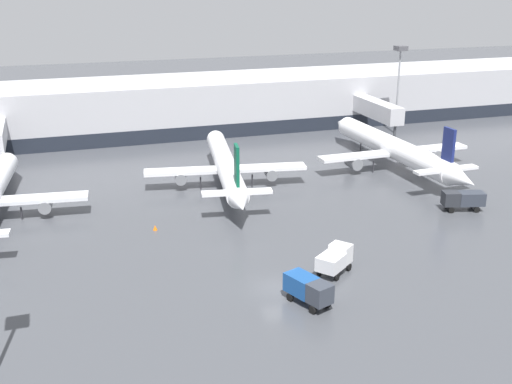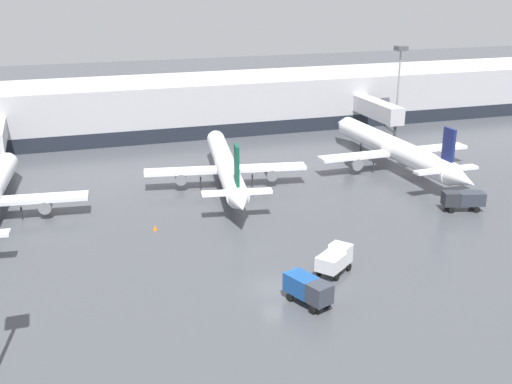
# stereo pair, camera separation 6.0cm
# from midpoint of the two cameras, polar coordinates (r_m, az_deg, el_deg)

# --- Properties ---
(ground_plane) EXTENTS (320.00, 320.00, 0.00)m
(ground_plane) POSITION_cam_midpoint_polar(r_m,az_deg,el_deg) (57.59, 1.88, -8.54)
(ground_plane) COLOR #424449
(terminal_building) EXTENTS (160.00, 29.33, 9.00)m
(terminal_building) POSITION_cam_midpoint_polar(r_m,az_deg,el_deg) (113.40, -8.91, 7.48)
(terminal_building) COLOR #B2B2B7
(terminal_building) RESTS_ON ground_plane
(parked_jet_0) EXTENTS (21.15, 33.59, 8.61)m
(parked_jet_0) POSITION_cam_midpoint_polar(r_m,az_deg,el_deg) (83.19, -2.67, 2.33)
(parked_jet_0) COLOR white
(parked_jet_0) RESTS_ON ground_plane
(parked_jet_2) EXTENTS (23.05, 35.79, 8.59)m
(parked_jet_2) POSITION_cam_midpoint_polar(r_m,az_deg,el_deg) (93.08, 12.24, 3.79)
(parked_jet_2) COLOR white
(parked_jet_2) RESTS_ON ground_plane
(service_truck_0) EXTENTS (4.30, 3.94, 2.47)m
(service_truck_0) POSITION_cam_midpoint_polar(r_m,az_deg,el_deg) (60.16, 7.05, -5.92)
(service_truck_0) COLOR silver
(service_truck_0) RESTS_ON ground_plane
(service_truck_1) EXTENTS (3.23, 4.80, 2.37)m
(service_truck_1) POSITION_cam_midpoint_polar(r_m,az_deg,el_deg) (54.54, 4.67, -8.51)
(service_truck_1) COLOR #19478C
(service_truck_1) RESTS_ON ground_plane
(service_truck_2) EXTENTS (5.12, 2.90, 2.32)m
(service_truck_2) POSITION_cam_midpoint_polar(r_m,az_deg,el_deg) (78.93, 17.96, -0.58)
(service_truck_2) COLOR #2D333D
(service_truck_2) RESTS_ON ground_plane
(traffic_cone_1) EXTENTS (0.48, 0.48, 0.57)m
(traffic_cone_1) POSITION_cam_midpoint_polar(r_m,az_deg,el_deg) (70.65, -8.94, -3.14)
(traffic_cone_1) COLOR orange
(traffic_cone_1) RESTS_ON ground_plane
(apron_light_mast_3) EXTENTS (1.80, 1.80, 14.98)m
(apron_light_mast_3) POSITION_cam_midpoint_polar(r_m,az_deg,el_deg) (112.70, 12.69, 11.11)
(apron_light_mast_3) COLOR gray
(apron_light_mast_3) RESTS_ON ground_plane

